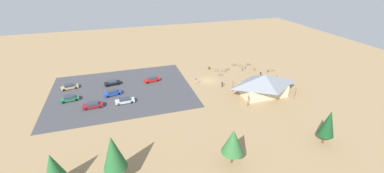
% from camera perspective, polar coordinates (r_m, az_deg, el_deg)
% --- Properties ---
extents(ground, '(160.00, 160.00, 0.00)m').
position_cam_1_polar(ground, '(74.15, 3.70, 1.38)').
color(ground, '#9E7F56').
rests_on(ground, ground).
extents(parking_lot_asphalt, '(37.79, 30.08, 0.05)m').
position_cam_1_polar(parking_lot_asphalt, '(70.57, -15.97, -0.98)').
color(parking_lot_asphalt, '#424247').
rests_on(parking_lot_asphalt, ground).
extents(bike_pavilion, '(14.05, 8.79, 5.86)m').
position_cam_1_polar(bike_pavilion, '(67.04, 16.40, 0.63)').
color(bike_pavilion, beige).
rests_on(bike_pavilion, ground).
extents(trash_bin, '(0.60, 0.60, 0.90)m').
position_cam_1_polar(trash_bin, '(82.22, 4.01, 4.28)').
color(trash_bin, brown).
rests_on(trash_bin, ground).
extents(lot_sign, '(0.56, 0.08, 2.20)m').
position_cam_1_polar(lot_sign, '(70.68, 0.98, 1.40)').
color(lot_sign, '#99999E').
rests_on(lot_sign, ground).
extents(pine_far_west, '(3.81, 3.81, 6.97)m').
position_cam_1_polar(pine_far_west, '(42.61, 9.52, -12.47)').
color(pine_far_west, brown).
rests_on(pine_far_west, ground).
extents(pine_midwest, '(3.00, 3.00, 6.63)m').
position_cam_1_polar(pine_midwest, '(43.47, -29.60, -15.84)').
color(pine_midwest, brown).
rests_on(pine_midwest, ground).
extents(pine_far_east, '(3.70, 3.70, 8.59)m').
position_cam_1_polar(pine_far_east, '(40.35, -17.81, -14.40)').
color(pine_far_east, brown).
rests_on(pine_far_east, ground).
extents(pine_west, '(2.94, 2.94, 7.32)m').
position_cam_1_polar(pine_west, '(52.87, 29.11, -7.48)').
color(pine_west, brown).
rests_on(pine_west, ground).
extents(bicycle_white_by_bin, '(1.41, 1.19, 0.87)m').
position_cam_1_polar(bicycle_white_by_bin, '(84.40, 12.24, 4.28)').
color(bicycle_white_by_bin, black).
rests_on(bicycle_white_by_bin, ground).
extents(bicycle_silver_yard_left, '(1.27, 1.10, 0.80)m').
position_cam_1_polar(bicycle_silver_yard_left, '(80.60, 7.35, 3.58)').
color(bicycle_silver_yard_left, black).
rests_on(bicycle_silver_yard_left, ground).
extents(bicycle_yellow_lone_west, '(0.48, 1.67, 0.82)m').
position_cam_1_polar(bicycle_yellow_lone_west, '(83.77, 14.36, 3.87)').
color(bicycle_yellow_lone_west, black).
rests_on(bicycle_yellow_lone_west, ground).
extents(bicycle_black_mid_cluster, '(1.24, 1.20, 0.83)m').
position_cam_1_polar(bicycle_black_mid_cluster, '(87.43, 12.97, 4.97)').
color(bicycle_black_mid_cluster, black).
rests_on(bicycle_black_mid_cluster, ground).
extents(bicycle_green_yard_center, '(1.76, 0.48, 0.88)m').
position_cam_1_polar(bicycle_green_yard_center, '(86.20, 9.78, 4.97)').
color(bicycle_green_yard_center, black).
rests_on(bicycle_green_yard_center, ground).
extents(bicycle_blue_lone_east, '(1.58, 0.71, 0.82)m').
position_cam_1_polar(bicycle_blue_lone_east, '(77.57, 6.61, 2.71)').
color(bicycle_blue_lone_east, black).
rests_on(bicycle_blue_lone_east, ground).
extents(bicycle_orange_edge_south, '(1.72, 0.48, 0.81)m').
position_cam_1_polar(bicycle_orange_edge_south, '(84.72, 18.10, 3.60)').
color(bicycle_orange_edge_south, black).
rests_on(bicycle_orange_edge_south, ground).
extents(bicycle_teal_yard_front, '(0.74, 1.61, 0.89)m').
position_cam_1_polar(bicycle_teal_yard_front, '(82.80, 11.59, 3.91)').
color(bicycle_teal_yard_front, black).
rests_on(bicycle_teal_yard_front, ground).
extents(bicycle_red_yard_right, '(1.69, 0.67, 0.86)m').
position_cam_1_polar(bicycle_red_yard_right, '(81.86, 8.26, 3.91)').
color(bicycle_red_yard_right, black).
rests_on(bicycle_red_yard_right, ground).
extents(bicycle_purple_front_row, '(1.36, 1.14, 0.79)m').
position_cam_1_polar(bicycle_purple_front_row, '(83.63, 17.23, 3.45)').
color(bicycle_purple_front_row, black).
rests_on(bicycle_purple_front_row, ground).
extents(bicycle_white_back_row, '(0.97, 1.46, 0.90)m').
position_cam_1_polar(bicycle_white_back_row, '(85.83, 11.20, 4.75)').
color(bicycle_white_back_row, black).
rests_on(bicycle_white_back_row, ground).
extents(bicycle_silver_near_porch, '(1.62, 0.56, 0.83)m').
position_cam_1_polar(bicycle_silver_near_porch, '(80.71, 5.73, 3.72)').
color(bicycle_silver_near_porch, black).
rests_on(bicycle_silver_near_porch, ground).
extents(car_tan_by_curb, '(4.75, 2.58, 1.39)m').
position_cam_1_polar(car_tan_by_curb, '(76.74, -26.57, -0.02)').
color(car_tan_by_curb, tan).
rests_on(car_tan_by_curb, parking_lot_asphalt).
extents(car_red_second_row, '(4.89, 2.63, 1.39)m').
position_cam_1_polar(car_red_second_row, '(74.01, -9.30, 1.66)').
color(car_red_second_row, red).
rests_on(car_red_second_row, parking_lot_asphalt).
extents(car_black_back_corner, '(4.61, 2.51, 1.34)m').
position_cam_1_polar(car_black_back_corner, '(74.61, -17.99, 0.85)').
color(car_black_back_corner, black).
rests_on(car_black_back_corner, parking_lot_asphalt).
extents(car_blue_near_entry, '(4.70, 2.93, 1.38)m').
position_cam_1_polar(car_blue_near_entry, '(68.69, -18.01, -1.38)').
color(car_blue_near_entry, '#1E42B2').
rests_on(car_blue_near_entry, parking_lot_asphalt).
extents(car_green_front_row, '(4.59, 2.45, 1.43)m').
position_cam_1_polar(car_green_front_row, '(69.92, -26.54, -2.48)').
color(car_green_front_row, '#1E6B3D').
rests_on(car_green_front_row, parking_lot_asphalt).
extents(car_maroon_mid_lot, '(4.75, 2.02, 1.38)m').
position_cam_1_polar(car_maroon_mid_lot, '(64.39, -22.03, -4.00)').
color(car_maroon_mid_lot, maroon).
rests_on(car_maroon_mid_lot, parking_lot_asphalt).
extents(car_silver_far_end, '(4.79, 1.92, 1.33)m').
position_cam_1_polar(car_silver_far_end, '(63.94, -15.34, -3.16)').
color(car_silver_far_end, '#BCBCC1').
rests_on(car_silver_far_end, parking_lot_asphalt).
extents(visitor_crossing_yard, '(0.40, 0.38, 1.77)m').
position_cam_1_polar(visitor_crossing_yard, '(79.25, 15.64, 2.84)').
color(visitor_crossing_yard, '#2D3347').
rests_on(visitor_crossing_yard, ground).
extents(visitor_near_lot, '(0.38, 0.36, 1.77)m').
position_cam_1_polar(visitor_near_lot, '(77.02, 15.97, 2.11)').
color(visitor_near_lot, '#2D3347').
rests_on(visitor_near_lot, ground).
extents(visitor_at_bikes, '(0.40, 0.39, 1.81)m').
position_cam_1_polar(visitor_at_bikes, '(70.18, 7.03, 0.59)').
color(visitor_at_bikes, '#2D3347').
rests_on(visitor_at_bikes, ground).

